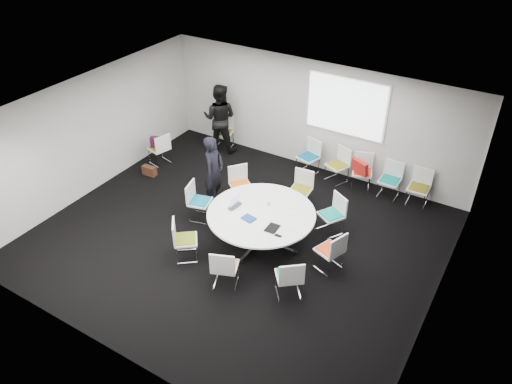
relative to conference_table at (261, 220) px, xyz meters
The scene contains 31 objects.
room_shell 0.95m from the conference_table, 157.69° to the right, with size 8.08×7.08×2.88m.
conference_table is the anchor object (origin of this frame).
projection_screen 3.57m from the conference_table, 84.34° to the left, with size 1.90×0.03×1.35m, color white.
chair_ring_a 1.57m from the conference_table, ahead, with size 0.58×0.59×0.88m.
chair_ring_b 1.54m from the conference_table, 43.23° to the left, with size 0.62×0.62×0.88m.
chair_ring_c 1.57m from the conference_table, 85.61° to the left, with size 0.49×0.48×0.88m.
chair_ring_d 1.54m from the conference_table, 138.72° to the left, with size 0.64×0.64×0.88m.
chair_ring_e 1.59m from the conference_table, behind, with size 0.55×0.56×0.88m.
chair_ring_f 1.61m from the conference_table, 130.25° to the right, with size 0.64×0.64×0.88m.
chair_ring_g 1.47m from the conference_table, 86.66° to the right, with size 0.59×0.59×0.88m.
chair_ring_h 1.64m from the conference_table, 41.24° to the right, with size 0.64×0.64×0.88m.
chair_back_a 3.02m from the conference_table, 97.40° to the left, with size 0.57×0.56×0.88m.
chair_back_b 3.03m from the conference_table, 82.42° to the left, with size 0.60×0.59×0.88m.
chair_back_c 3.18m from the conference_table, 71.18° to the left, with size 0.58×0.57×0.88m.
chair_back_d 3.45m from the conference_table, 60.15° to the left, with size 0.47×0.46×0.88m.
chair_back_e 3.85m from the conference_table, 51.67° to the left, with size 0.47×0.46×0.88m.
chair_spare_left 4.13m from the conference_table, 160.30° to the left, with size 0.55×0.56×0.88m.
chair_person_back 4.23m from the conference_table, 134.70° to the left, with size 0.55×0.54×0.88m.
person_main 1.80m from the conference_table, 157.50° to the left, with size 0.61×0.40×1.68m, color black.
person_back 4.13m from the conference_table, 136.28° to the left, with size 0.91×0.71×1.88m, color black.
laptop 0.58m from the conference_table, 168.90° to the right, with size 0.33×0.22×0.03m, color #333338.
laptop_lid 0.69m from the conference_table, behind, with size 0.30×0.02×0.22m, color silver.
notebook_black 0.59m from the conference_table, 36.84° to the right, with size 0.22×0.30×0.02m, color black.
tablet_folio 0.38m from the conference_table, 109.82° to the right, with size 0.26×0.20×0.03m, color navy.
papers_right 0.60m from the conference_table, 30.90° to the left, with size 0.30×0.21×0.00m, color white.
papers_front 0.75m from the conference_table, 11.49° to the right, with size 0.30×0.21×0.00m, color white.
cup 0.39m from the conference_table, 93.25° to the left, with size 0.08×0.08×0.09m, color white.
phone 0.83m from the conference_table, 35.79° to the right, with size 0.14×0.07×0.01m, color black.
maroon_bag 4.14m from the conference_table, 160.31° to the left, with size 0.40×0.14×0.28m, color #421127.
brown_bag 3.87m from the conference_table, 167.93° to the left, with size 0.36×0.16×0.24m, color #3A1E12.
red_jacket 2.96m from the conference_table, 69.69° to the left, with size 0.44×0.10×0.35m, color #AE1915.
Camera 1 is at (4.58, -6.84, 6.67)m, focal length 35.00 mm.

